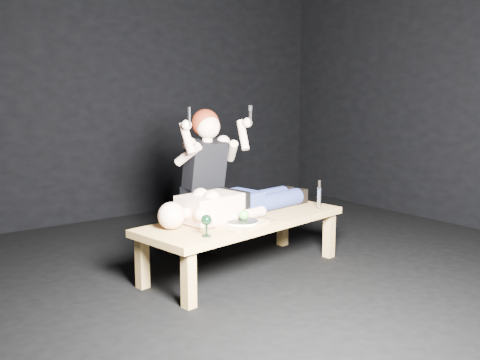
# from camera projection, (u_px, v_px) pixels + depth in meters

# --- Properties ---
(ground) EXTENTS (5.00, 5.00, 0.00)m
(ground) POSITION_uv_depth(u_px,v_px,m) (280.00, 265.00, 4.58)
(ground) COLOR black
(ground) RESTS_ON ground
(back_wall) EXTENTS (5.00, 0.00, 5.00)m
(back_wall) POSITION_uv_depth(u_px,v_px,m) (142.00, 87.00, 6.32)
(back_wall) COLOR black
(back_wall) RESTS_ON ground
(table) EXTENTS (1.87, 0.94, 0.45)m
(table) POSITION_uv_depth(u_px,v_px,m) (244.00, 244.00, 4.40)
(table) COLOR tan
(table) RESTS_ON ground
(lying_man) EXTENTS (1.81, 0.79, 0.26)m
(lying_man) POSITION_uv_depth(u_px,v_px,m) (239.00, 199.00, 4.45)
(lying_man) COLOR #D3A58C
(lying_man) RESTS_ON table
(kneeling_woman) EXTENTS (0.74, 0.83, 1.35)m
(kneeling_woman) POSITION_uv_depth(u_px,v_px,m) (200.00, 181.00, 4.75)
(kneeling_woman) COLOR black
(kneeling_woman) RESTS_ON ground
(serving_tray) EXTENTS (0.42, 0.36, 0.02)m
(serving_tray) POSITION_uv_depth(u_px,v_px,m) (242.00, 224.00, 4.09)
(serving_tray) COLOR tan
(serving_tray) RESTS_ON table
(plate) EXTENTS (0.30, 0.30, 0.02)m
(plate) POSITION_uv_depth(u_px,v_px,m) (242.00, 222.00, 4.09)
(plate) COLOR white
(plate) RESTS_ON serving_tray
(apple) EXTENTS (0.08, 0.08, 0.08)m
(apple) POSITION_uv_depth(u_px,v_px,m) (244.00, 215.00, 4.10)
(apple) COLOR green
(apple) RESTS_ON plate
(goblet) EXTENTS (0.09, 0.09, 0.16)m
(goblet) POSITION_uv_depth(u_px,v_px,m) (206.00, 226.00, 3.78)
(goblet) COLOR black
(goblet) RESTS_ON table
(fork_flat) EXTENTS (0.03, 0.19, 0.01)m
(fork_flat) POSITION_uv_depth(u_px,v_px,m) (226.00, 230.00, 3.96)
(fork_flat) COLOR #B2B2B7
(fork_flat) RESTS_ON table
(knife_flat) EXTENTS (0.03, 0.19, 0.01)m
(knife_flat) POSITION_uv_depth(u_px,v_px,m) (268.00, 219.00, 4.30)
(knife_flat) COLOR #B2B2B7
(knife_flat) RESTS_ON table
(spoon_flat) EXTENTS (0.11, 0.17, 0.01)m
(spoon_flat) POSITION_uv_depth(u_px,v_px,m) (258.00, 218.00, 4.33)
(spoon_flat) COLOR #B2B2B7
(spoon_flat) RESTS_ON table
(carving_knife) EXTENTS (0.04, 0.04, 0.25)m
(carving_knife) POSITION_uv_depth(u_px,v_px,m) (319.00, 195.00, 4.66)
(carving_knife) COLOR #B2B2B7
(carving_knife) RESTS_ON table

